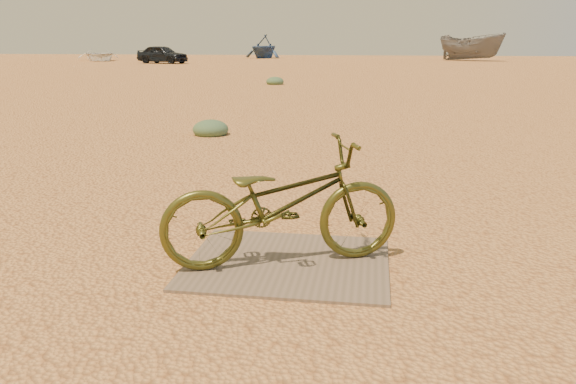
# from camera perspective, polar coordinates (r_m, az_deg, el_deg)

# --- Properties ---
(ground) EXTENTS (120.00, 120.00, 0.00)m
(ground) POSITION_cam_1_polar(r_m,az_deg,el_deg) (4.07, 2.05, -8.73)
(ground) COLOR #E09D55
(ground) RESTS_ON ground
(plywood_board) EXTENTS (1.52, 1.26, 0.02)m
(plywood_board) POSITION_cam_1_polar(r_m,az_deg,el_deg) (4.31, -0.00, -7.16)
(plywood_board) COLOR brown
(plywood_board) RESTS_ON ground
(bicycle) EXTENTS (1.89, 1.22, 0.94)m
(bicycle) POSITION_cam_1_polar(r_m,az_deg,el_deg) (4.12, -0.64, -1.15)
(bicycle) COLOR #454618
(bicycle) RESTS_ON plywood_board
(car) EXTENTS (4.04, 2.53, 1.28)m
(car) POSITION_cam_1_polar(r_m,az_deg,el_deg) (42.61, -12.65, 13.50)
(car) COLOR black
(car) RESTS_ON ground
(boat_near_left) EXTENTS (5.15, 5.64, 0.96)m
(boat_near_left) POSITION_cam_1_polar(r_m,az_deg,el_deg) (49.00, -18.64, 13.07)
(boat_near_left) COLOR white
(boat_near_left) RESTS_ON ground
(boat_far_left) EXTENTS (4.69, 5.02, 2.14)m
(boat_far_left) POSITION_cam_1_polar(r_m,az_deg,el_deg) (53.52, -2.46, 14.57)
(boat_far_left) COLOR #334D76
(boat_far_left) RESTS_ON ground
(boat_mid_right) EXTENTS (5.79, 5.10, 2.19)m
(boat_mid_right) POSITION_cam_1_polar(r_m,az_deg,el_deg) (49.15, 18.11, 13.84)
(boat_mid_right) COLOR slate
(boat_mid_right) RESTS_ON ground
(kale_a) EXTENTS (0.64, 0.64, 0.35)m
(kale_a) POSITION_cam_1_polar(r_m,az_deg,el_deg) (10.24, -7.85, 5.78)
(kale_a) COLOR #51724A
(kale_a) RESTS_ON ground
(kale_c) EXTENTS (0.68, 0.68, 0.37)m
(kale_c) POSITION_cam_1_polar(r_m,az_deg,el_deg) (21.86, -1.33, 10.87)
(kale_c) COLOR #51724A
(kale_c) RESTS_ON ground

